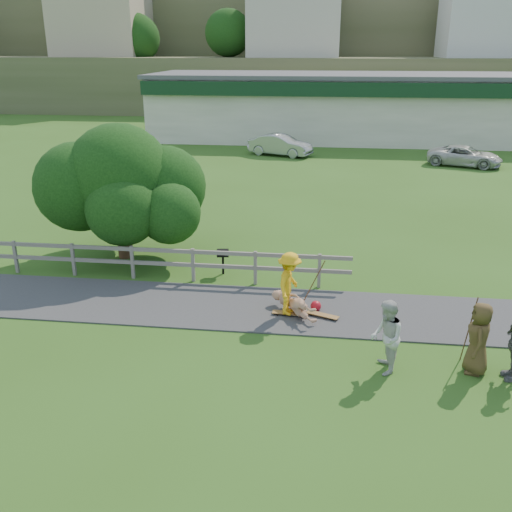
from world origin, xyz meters
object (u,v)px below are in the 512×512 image
object	(u,v)px
spectator_a	(386,337)
car_silver	(280,145)
skater_fallen	(294,304)
tree	(121,198)
bbq	(223,262)
skater_rider	(289,287)
car_white	(465,156)
spectator_c	(479,338)

from	to	relation	value
spectator_a	car_silver	world-z (taller)	spectator_a
skater_fallen	car_silver	bearing A→B (deg)	56.56
car_silver	tree	xyz separation A→B (m)	(-3.74, -20.92, 1.43)
bbq	skater_rider	bearing A→B (deg)	-59.90
car_silver	car_white	xyz separation A→B (m)	(11.84, -2.19, -0.10)
skater_fallen	bbq	xyz separation A→B (m)	(-2.52, 2.79, 0.09)
skater_fallen	car_white	world-z (taller)	car_white
tree	spectator_c	bearing A→B (deg)	-31.25
car_white	tree	world-z (taller)	tree
skater_fallen	spectator_a	distance (m)	3.55
spectator_c	bbq	world-z (taller)	spectator_c
car_silver	bbq	xyz separation A→B (m)	(0.02, -22.11, -0.30)
skater_fallen	car_white	size ratio (longest dim) A/B	0.40
car_white	skater_rider	bearing A→B (deg)	177.52
car_white	spectator_a	bearing A→B (deg)	-175.52
car_silver	car_white	distance (m)	12.05
skater_fallen	tree	world-z (taller)	tree
bbq	tree	bearing A→B (deg)	153.03
spectator_c	spectator_a	bearing A→B (deg)	-74.35
spectator_c	car_white	xyz separation A→B (m)	(4.98, 25.16, -0.24)
skater_fallen	car_silver	size ratio (longest dim) A/B	0.40
spectator_a	car_silver	xyz separation A→B (m)	(-4.79, 27.60, -0.16)
skater_fallen	car_silver	xyz separation A→B (m)	(-2.54, 24.91, 0.40)
spectator_c	car_silver	world-z (taller)	spectator_c
car_white	bbq	distance (m)	23.17
car_white	car_silver	bearing A→B (deg)	99.51
skater_fallen	spectator_c	bearing A→B (deg)	-68.76
spectator_a	tree	size ratio (longest dim) A/B	0.30
car_silver	bbq	distance (m)	22.11
car_white	tree	bearing A→B (deg)	160.23
skater_rider	skater_fallen	xyz separation A→B (m)	(0.14, 0.10, -0.57)
spectator_a	spectator_c	size ratio (longest dim) A/B	1.02
skater_rider	car_white	distance (m)	24.69
skater_rider	car_white	size ratio (longest dim) A/B	0.40
skater_fallen	spectator_c	xyz separation A→B (m)	(4.33, -2.45, 0.54)
skater_rider	car_silver	world-z (taller)	skater_rider
skater_rider	spectator_a	bearing A→B (deg)	-125.88
spectator_c	car_white	distance (m)	25.65
spectator_c	bbq	xyz separation A→B (m)	(-6.85, 5.24, -0.45)
bbq	skater_fallen	bearing A→B (deg)	-57.29
spectator_a	car_silver	size ratio (longest dim) A/B	0.40
spectator_c	tree	world-z (taller)	tree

